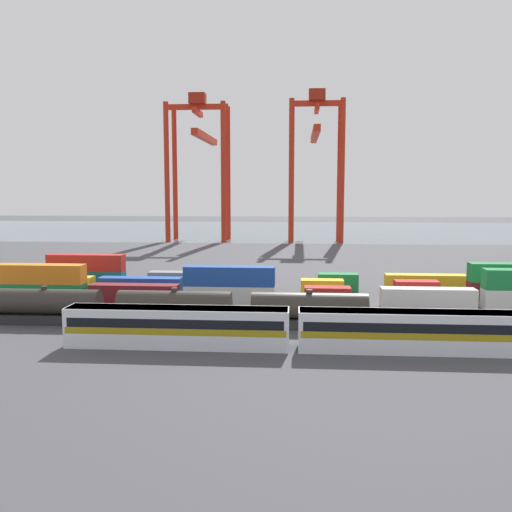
{
  "coord_description": "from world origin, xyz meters",
  "views": [
    {
      "loc": [
        -3.78,
        -75.41,
        15.25
      ],
      "look_at": [
        -10.96,
        19.14,
        4.03
      ],
      "focal_mm": 39.06,
      "sensor_mm": 36.0,
      "label": 1
    }
  ],
  "objects_px": {
    "gantry_crane_central": "(316,150)",
    "shipping_container_6": "(428,298)",
    "shipping_container_5": "(327,297)",
    "passenger_train": "(414,330)",
    "shipping_container_22": "(426,283)",
    "freight_tank_row": "(175,308)",
    "shipping_container_19": "(168,280)",
    "gantry_crane_west": "(200,151)",
    "shipping_container_20": "(252,281)",
    "shipping_container_9": "(53,285)",
    "shipping_container_0": "(41,293)",
    "shipping_container_10": "(140,286)"
  },
  "relations": [
    {
      "from": "shipping_container_19",
      "to": "shipping_container_10",
      "type": "bearing_deg",
      "value": -114.48
    },
    {
      "from": "passenger_train",
      "to": "shipping_container_20",
      "type": "bearing_deg",
      "value": 119.09
    },
    {
      "from": "shipping_container_5",
      "to": "passenger_train",
      "type": "bearing_deg",
      "value": -70.86
    },
    {
      "from": "shipping_container_19",
      "to": "gantry_crane_west",
      "type": "xyz_separation_m",
      "value": [
        -10.04,
        86.52,
        25.79
      ]
    },
    {
      "from": "freight_tank_row",
      "to": "shipping_container_5",
      "type": "height_order",
      "value": "freight_tank_row"
    },
    {
      "from": "shipping_container_6",
      "to": "gantry_crane_central",
      "type": "xyz_separation_m",
      "value": [
        -11.77,
        98.93,
        26.16
      ]
    },
    {
      "from": "freight_tank_row",
      "to": "shipping_container_20",
      "type": "relative_size",
      "value": 7.14
    },
    {
      "from": "freight_tank_row",
      "to": "shipping_container_22",
      "type": "distance_m",
      "value": 40.93
    },
    {
      "from": "shipping_container_22",
      "to": "shipping_container_0",
      "type": "bearing_deg",
      "value": -167.51
    },
    {
      "from": "shipping_container_5",
      "to": "shipping_container_6",
      "type": "relative_size",
      "value": 0.5
    },
    {
      "from": "shipping_container_10",
      "to": "gantry_crane_west",
      "type": "bearing_deg",
      "value": 94.51
    },
    {
      "from": "shipping_container_0",
      "to": "shipping_container_10",
      "type": "xyz_separation_m",
      "value": [
        12.13,
        6.03,
        0.0
      ]
    },
    {
      "from": "shipping_container_5",
      "to": "shipping_container_9",
      "type": "bearing_deg",
      "value": 171.45
    },
    {
      "from": "gantry_crane_west",
      "to": "gantry_crane_central",
      "type": "xyz_separation_m",
      "value": [
        35.42,
        0.36,
        0.37
      ]
    },
    {
      "from": "shipping_container_5",
      "to": "shipping_container_19",
      "type": "relative_size",
      "value": 1.0
    },
    {
      "from": "freight_tank_row",
      "to": "shipping_container_20",
      "type": "bearing_deg",
      "value": 74.14
    },
    {
      "from": "freight_tank_row",
      "to": "shipping_container_9",
      "type": "height_order",
      "value": "freight_tank_row"
    },
    {
      "from": "shipping_container_6",
      "to": "shipping_container_19",
      "type": "bearing_deg",
      "value": 162.02
    },
    {
      "from": "freight_tank_row",
      "to": "shipping_container_19",
      "type": "relative_size",
      "value": 7.14
    },
    {
      "from": "shipping_container_6",
      "to": "shipping_container_22",
      "type": "bearing_deg",
      "value": 78.81
    },
    {
      "from": "shipping_container_5",
      "to": "shipping_container_22",
      "type": "relative_size",
      "value": 0.5
    },
    {
      "from": "shipping_container_0",
      "to": "shipping_container_20",
      "type": "height_order",
      "value": "same"
    },
    {
      "from": "shipping_container_6",
      "to": "shipping_container_20",
      "type": "distance_m",
      "value": 26.83
    },
    {
      "from": "shipping_container_19",
      "to": "gantry_crane_central",
      "type": "relative_size",
      "value": 0.14
    },
    {
      "from": "passenger_train",
      "to": "gantry_crane_central",
      "type": "bearing_deg",
      "value": 92.8
    },
    {
      "from": "freight_tank_row",
      "to": "shipping_container_6",
      "type": "xyz_separation_m",
      "value": [
        30.78,
        11.92,
        -0.75
      ]
    },
    {
      "from": "shipping_container_20",
      "to": "gantry_crane_central",
      "type": "relative_size",
      "value": 0.14
    },
    {
      "from": "shipping_container_0",
      "to": "gantry_crane_central",
      "type": "xyz_separation_m",
      "value": [
        40.25,
        98.93,
        26.16
      ]
    },
    {
      "from": "shipping_container_5",
      "to": "shipping_container_6",
      "type": "xyz_separation_m",
      "value": [
        13.0,
        0.0,
        0.0
      ]
    },
    {
      "from": "shipping_container_22",
      "to": "shipping_container_6",
      "type": "bearing_deg",
      "value": -101.19
    },
    {
      "from": "gantry_crane_central",
      "to": "shipping_container_22",
      "type": "bearing_deg",
      "value": -80.75
    },
    {
      "from": "gantry_crane_central",
      "to": "shipping_container_6",
      "type": "bearing_deg",
      "value": -83.22
    },
    {
      "from": "shipping_container_5",
      "to": "shipping_container_6",
      "type": "height_order",
      "value": "same"
    },
    {
      "from": "shipping_container_0",
      "to": "shipping_container_22",
      "type": "distance_m",
      "value": 55.72
    },
    {
      "from": "passenger_train",
      "to": "gantry_crane_west",
      "type": "height_order",
      "value": "gantry_crane_west"
    },
    {
      "from": "shipping_container_20",
      "to": "gantry_crane_west",
      "type": "relative_size",
      "value": 0.14
    },
    {
      "from": "shipping_container_6",
      "to": "shipping_container_0",
      "type": "bearing_deg",
      "value": 180.0
    },
    {
      "from": "shipping_container_5",
      "to": "shipping_container_20",
      "type": "height_order",
      "value": "same"
    },
    {
      "from": "freight_tank_row",
      "to": "shipping_container_0",
      "type": "relative_size",
      "value": 3.57
    },
    {
      "from": "shipping_container_5",
      "to": "shipping_container_10",
      "type": "height_order",
      "value": "same"
    },
    {
      "from": "freight_tank_row",
      "to": "shipping_container_10",
      "type": "distance_m",
      "value": 20.14
    },
    {
      "from": "shipping_container_6",
      "to": "gantry_crane_west",
      "type": "relative_size",
      "value": 0.28
    },
    {
      "from": "passenger_train",
      "to": "shipping_container_9",
      "type": "height_order",
      "value": "passenger_train"
    },
    {
      "from": "shipping_container_6",
      "to": "shipping_container_19",
      "type": "distance_m",
      "value": 39.05
    },
    {
      "from": "shipping_container_0",
      "to": "shipping_container_6",
      "type": "height_order",
      "value": "same"
    },
    {
      "from": "shipping_container_9",
      "to": "shipping_container_6",
      "type": "bearing_deg",
      "value": -6.47
    },
    {
      "from": "shipping_container_10",
      "to": "shipping_container_22",
      "type": "bearing_deg",
      "value": 8.11
    },
    {
      "from": "shipping_container_6",
      "to": "gantry_crane_west",
      "type": "bearing_deg",
      "value": 115.58
    },
    {
      "from": "freight_tank_row",
      "to": "gantry_crane_west",
      "type": "height_order",
      "value": "gantry_crane_west"
    },
    {
      "from": "gantry_crane_central",
      "to": "shipping_container_9",
      "type": "bearing_deg",
      "value": -113.98
    }
  ]
}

